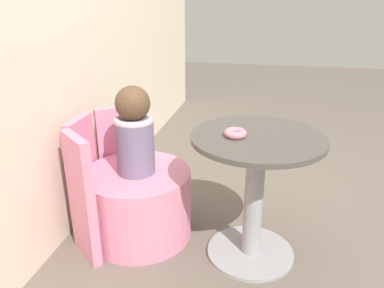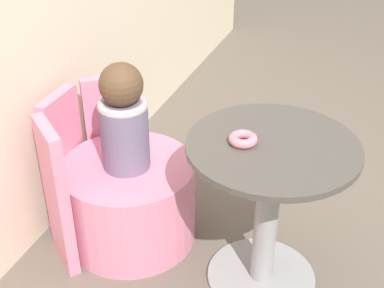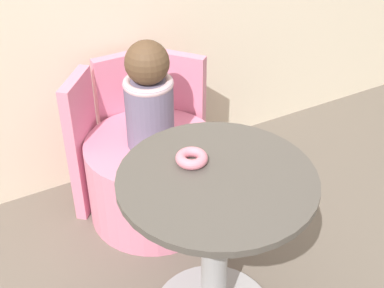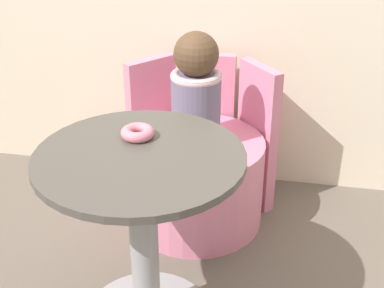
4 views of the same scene
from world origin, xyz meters
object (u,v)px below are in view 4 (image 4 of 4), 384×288
object	(u,v)px
tub_chair	(196,181)
donut	(138,133)
child_figure	(196,91)
round_table	(143,218)

from	to	relation	value
tub_chair	donut	size ratio (longest dim) A/B	5.58
child_figure	donut	size ratio (longest dim) A/B	4.48
tub_chair	donut	world-z (taller)	donut
tub_chair	round_table	bearing A→B (deg)	-94.91
child_figure	donut	world-z (taller)	child_figure
tub_chair	child_figure	bearing A→B (deg)	-82.87
tub_chair	child_figure	xyz separation A→B (m)	(0.00, -0.00, 0.43)
round_table	tub_chair	xyz separation A→B (m)	(0.06, 0.65, -0.25)
round_table	child_figure	xyz separation A→B (m)	(0.06, 0.65, 0.18)
round_table	donut	xyz separation A→B (m)	(-0.04, 0.11, 0.25)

